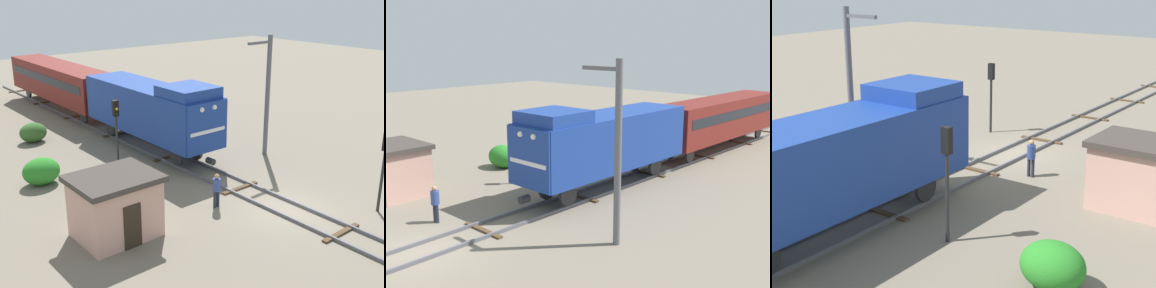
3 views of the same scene
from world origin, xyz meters
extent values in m
plane|color=#756B5B|center=(0.00, 0.00, 0.00)|extent=(110.34, 110.34, 0.00)
cube|color=#595960|center=(-0.72, 0.00, 0.08)|extent=(0.10, 73.56, 0.16)
cube|color=#595960|center=(0.72, 0.00, 0.08)|extent=(0.10, 73.56, 0.16)
cube|color=#4C3823|center=(0.00, -21.45, 0.04)|extent=(2.40, 0.24, 0.09)
cube|color=#4C3823|center=(0.00, -15.32, 0.04)|extent=(2.40, 0.24, 0.09)
cube|color=#4C3823|center=(0.00, -9.19, 0.04)|extent=(2.40, 0.24, 0.09)
cube|color=#4C3823|center=(0.00, -3.06, 0.04)|extent=(2.40, 0.24, 0.09)
cube|color=#4C3823|center=(0.00, 3.06, 0.04)|extent=(2.40, 0.24, 0.09)
cube|color=#4C3823|center=(0.00, 9.19, 0.04)|extent=(2.40, 0.24, 0.09)
cube|color=navy|center=(0.00, 11.25, 2.71)|extent=(2.90, 11.00, 2.90)
cube|color=navy|center=(0.00, 7.35, 4.46)|extent=(2.75, 2.80, 0.60)
cube|color=navy|center=(0.00, 5.70, 2.71)|extent=(2.84, 0.10, 2.84)
cube|color=white|center=(0.00, 5.66, 2.51)|extent=(2.46, 0.06, 0.20)
sphere|color=white|center=(-0.45, 5.65, 3.81)|extent=(0.28, 0.28, 0.28)
sphere|color=white|center=(0.45, 5.65, 3.81)|extent=(0.28, 0.28, 0.28)
cylinder|color=#262628|center=(0.00, 5.40, 0.86)|extent=(0.36, 0.50, 0.36)
cylinder|color=#262628|center=(-0.72, 7.55, 0.71)|extent=(0.18, 1.10, 1.10)
cylinder|color=#262628|center=(0.72, 7.55, 0.71)|extent=(0.18, 1.10, 1.10)
cylinder|color=#262628|center=(3.20, -2.89, 1.96)|extent=(0.14, 0.14, 3.93)
cube|color=black|center=(3.20, -2.89, 3.48)|extent=(0.32, 0.24, 0.90)
sphere|color=#390606|center=(3.20, -3.03, 3.75)|extent=(0.16, 0.16, 0.16)
sphere|color=#3C3306|center=(3.20, -3.03, 3.47)|extent=(0.16, 0.16, 0.16)
sphere|color=green|center=(3.20, -3.03, 3.19)|extent=(0.16, 0.16, 0.16)
cylinder|color=#262628|center=(-3.40, 9.61, 2.02)|extent=(0.14, 0.14, 4.04)
cube|color=black|center=(-3.40, 9.61, 3.59)|extent=(0.32, 0.24, 0.90)
sphere|color=#390606|center=(-3.40, 9.47, 3.86)|extent=(0.16, 0.16, 0.16)
sphere|color=yellow|center=(-3.40, 9.47, 3.58)|extent=(0.16, 0.16, 0.16)
sphere|color=black|center=(-3.40, 9.47, 3.30)|extent=(0.16, 0.16, 0.16)
cylinder|color=#262B38|center=(-2.50, 2.26, 0.42)|extent=(0.15, 0.15, 0.85)
cylinder|color=#262B38|center=(-2.30, 2.26, 0.42)|extent=(0.15, 0.15, 0.85)
cylinder|color=#33478C|center=(-2.40, 2.26, 1.16)|extent=(0.38, 0.38, 0.62)
sphere|color=tan|center=(-2.40, 2.26, 1.58)|extent=(0.23, 0.23, 0.23)
cylinder|color=#595960|center=(5.00, 5.93, 3.68)|extent=(0.28, 0.28, 7.36)
cube|color=#595960|center=(4.10, 5.93, 6.96)|extent=(1.80, 0.16, 0.16)
cube|color=#D19E8C|center=(-7.50, 2.95, 1.25)|extent=(3.20, 2.60, 2.50)
cube|color=#3F3833|center=(-7.50, 2.95, 2.62)|extent=(3.50, 2.90, 0.24)
cube|color=#2D2319|center=(-7.50, 1.63, 0.95)|extent=(0.80, 0.06, 1.90)
ellipsoid|color=#298026|center=(-7.72, 10.24, 0.72)|extent=(1.99, 1.63, 1.45)
camera|label=1|loc=(-16.57, -13.16, 10.26)|focal=45.00mm
camera|label=2|loc=(16.14, -8.31, 8.06)|focal=45.00mm
camera|label=3|loc=(-14.65, 23.99, 8.91)|focal=55.00mm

